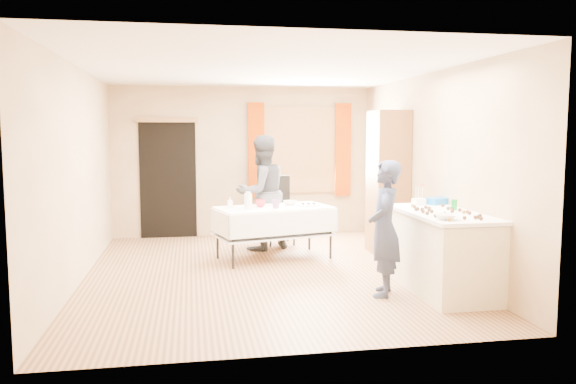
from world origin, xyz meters
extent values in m
cube|color=#9E7047|center=(0.00, 0.00, -0.01)|extent=(4.50, 5.50, 0.02)
cube|color=white|center=(0.00, 0.00, 2.61)|extent=(4.50, 5.50, 0.02)
cube|color=tan|center=(0.00, 2.76, 1.30)|extent=(4.50, 0.02, 2.60)
cube|color=tan|center=(0.00, -2.76, 1.30)|extent=(4.50, 0.02, 2.60)
cube|color=tan|center=(-2.26, 0.00, 1.30)|extent=(0.02, 5.50, 2.60)
cube|color=tan|center=(2.26, 0.00, 1.30)|extent=(0.02, 5.50, 2.60)
cube|color=olive|center=(1.00, 2.72, 1.50)|extent=(1.32, 0.06, 1.52)
cube|color=white|center=(1.00, 2.71, 1.50)|extent=(1.20, 0.02, 1.40)
cube|color=#A43700|center=(0.22, 2.67, 1.50)|extent=(0.28, 0.06, 1.65)
cube|color=#A43700|center=(1.78, 2.67, 1.50)|extent=(0.28, 0.06, 1.65)
cube|color=black|center=(-1.30, 2.73, 1.00)|extent=(0.95, 0.04, 2.00)
cube|color=olive|center=(-1.30, 2.70, 2.02)|extent=(1.05, 0.06, 0.08)
cube|color=brown|center=(1.99, 0.89, 1.06)|extent=(0.50, 0.60, 2.13)
cube|color=beige|center=(1.89, -1.18, 0.43)|extent=(0.72, 1.59, 0.86)
cube|color=white|center=(1.89, -1.18, 0.89)|extent=(0.78, 1.65, 0.04)
cube|color=white|center=(0.25, 0.76, 0.73)|extent=(1.75, 1.18, 0.04)
cube|color=black|center=(0.49, 1.83, 0.49)|extent=(0.49, 0.49, 0.06)
cube|color=black|center=(0.47, 2.04, 0.78)|extent=(0.46, 0.08, 0.65)
imported|color=#222946|center=(1.18, -1.24, 0.75)|extent=(0.79, 0.73, 1.50)
imported|color=black|center=(0.16, 1.44, 0.88)|extent=(1.39, 1.35, 1.76)
cylinder|color=#109E2D|center=(2.09, -1.06, 0.97)|extent=(0.08, 0.08, 0.12)
imported|color=white|center=(1.67, -1.72, 0.94)|extent=(0.39, 0.39, 0.06)
cube|color=white|center=(1.87, -0.56, 0.95)|extent=(0.17, 0.13, 0.08)
cube|color=blue|center=(2.13, -0.52, 0.95)|extent=(0.35, 0.30, 0.08)
cylinder|color=silver|center=(-0.14, 0.57, 0.86)|extent=(0.15, 0.15, 0.22)
imported|color=red|center=(0.06, 0.78, 0.80)|extent=(0.14, 0.14, 0.11)
imported|color=red|center=(0.25, 0.61, 0.81)|extent=(0.21, 0.21, 0.12)
imported|color=white|center=(0.51, 0.95, 0.78)|extent=(0.30, 0.30, 0.06)
cube|color=white|center=(0.75, 0.78, 0.76)|extent=(0.32, 0.26, 0.02)
imported|color=white|center=(-0.38, 0.78, 0.83)|extent=(0.07, 0.07, 0.15)
sphere|color=#3F2314|center=(1.65, -1.85, 0.93)|extent=(0.04, 0.04, 0.04)
sphere|color=#342012|center=(2.01, -1.07, 0.93)|extent=(0.04, 0.04, 0.04)
sphere|color=#342012|center=(1.62, -1.07, 0.93)|extent=(0.04, 0.04, 0.04)
sphere|color=#342012|center=(1.61, -1.39, 0.93)|extent=(0.04, 0.04, 0.04)
sphere|color=#342012|center=(1.78, -1.46, 0.93)|extent=(0.04, 0.04, 0.04)
sphere|color=#342012|center=(2.09, -1.38, 0.93)|extent=(0.04, 0.04, 0.04)
sphere|color=#3F2314|center=(1.62, -1.73, 0.93)|extent=(0.04, 0.04, 0.04)
sphere|color=#342012|center=(1.98, -1.76, 0.93)|extent=(0.04, 0.04, 0.04)
sphere|color=#342012|center=(1.94, -1.31, 0.93)|extent=(0.04, 0.04, 0.04)
sphere|color=#342012|center=(1.99, -1.85, 0.93)|extent=(0.04, 0.04, 0.04)
sphere|color=#342012|center=(2.07, -1.04, 0.93)|extent=(0.04, 0.04, 0.04)
sphere|color=#342012|center=(2.01, -1.18, 0.93)|extent=(0.04, 0.04, 0.04)
sphere|color=#3F2314|center=(2.05, -1.37, 0.93)|extent=(0.04, 0.04, 0.04)
sphere|color=#342012|center=(1.80, -0.93, 0.93)|extent=(0.04, 0.04, 0.04)
sphere|color=#342012|center=(1.72, -1.26, 0.93)|extent=(0.04, 0.04, 0.04)
sphere|color=#342012|center=(1.62, -1.26, 0.93)|extent=(0.04, 0.04, 0.04)
sphere|color=#342012|center=(1.80, -1.01, 0.93)|extent=(0.04, 0.04, 0.04)
sphere|color=#342012|center=(1.85, -1.78, 0.93)|extent=(0.04, 0.04, 0.04)
sphere|color=#3F2314|center=(2.09, -1.05, 0.93)|extent=(0.04, 0.04, 0.04)
sphere|color=#342012|center=(2.02, -1.74, 0.93)|extent=(0.04, 0.04, 0.04)
sphere|color=#342012|center=(2.07, -0.81, 0.93)|extent=(0.04, 0.04, 0.04)
sphere|color=#342012|center=(2.08, -1.66, 0.93)|extent=(0.04, 0.04, 0.04)
sphere|color=#342012|center=(1.74, -1.15, 0.93)|extent=(0.04, 0.04, 0.04)
sphere|color=#342012|center=(1.66, -1.79, 0.93)|extent=(0.04, 0.04, 0.04)
sphere|color=#3F2314|center=(1.72, -1.74, 0.93)|extent=(0.04, 0.04, 0.04)
sphere|color=#342012|center=(2.08, -1.21, 0.93)|extent=(0.04, 0.04, 0.04)
sphere|color=#342012|center=(1.67, -1.77, 0.93)|extent=(0.04, 0.04, 0.04)
sphere|color=#342012|center=(1.65, -1.04, 0.93)|extent=(0.04, 0.04, 0.04)
sphere|color=#342012|center=(1.69, -0.86, 0.93)|extent=(0.04, 0.04, 0.04)
sphere|color=#342012|center=(1.68, -1.09, 0.93)|extent=(0.04, 0.04, 0.04)
sphere|color=#3F2314|center=(1.70, -0.77, 0.93)|extent=(0.04, 0.04, 0.04)
sphere|color=#342012|center=(1.62, -1.58, 0.93)|extent=(0.04, 0.04, 0.04)
sphere|color=#342012|center=(2.07, -1.45, 0.93)|extent=(0.04, 0.04, 0.04)
camera|label=1|loc=(-0.92, -7.08, 1.80)|focal=35.00mm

